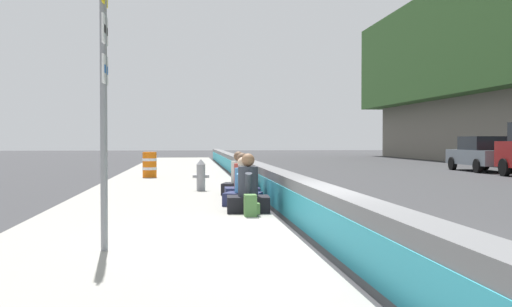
{
  "coord_description": "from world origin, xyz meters",
  "views": [
    {
      "loc": [
        -8.91,
        2.02,
        1.56
      ],
      "look_at": [
        8.22,
        0.16,
        1.17
      ],
      "focal_mm": 43.51,
      "sensor_mm": 36.0,
      "label": 1
    }
  ],
  "objects": [
    {
      "name": "ground_plane",
      "position": [
        0.0,
        0.0,
        0.0
      ],
      "size": [
        160.0,
        160.0,
        0.0
      ],
      "primitive_type": "plane",
      "color": "#353538",
      "rests_on": "ground"
    },
    {
      "name": "jersey_barrier",
      "position": [
        0.0,
        0.0,
        0.42
      ],
      "size": [
        76.0,
        0.45,
        0.85
      ],
      "color": "slate",
      "rests_on": "ground_plane"
    },
    {
      "name": "seated_person_middle",
      "position": [
        4.29,
        0.87,
        0.47
      ],
      "size": [
        0.85,
        0.91,
        1.04
      ],
      "color": "#23284C",
      "rests_on": "sidewalk_strip"
    },
    {
      "name": "parked_car_midline",
      "position": [
        19.93,
        -12.21,
        0.86
      ],
      "size": [
        4.53,
        2.01,
        1.71
      ],
      "color": "slate",
      "rests_on": "ground_plane"
    },
    {
      "name": "construction_barrel",
      "position": [
        14.49,
        3.48,
        0.62
      ],
      "size": [
        0.54,
        0.54,
        0.95
      ],
      "color": "orange",
      "rests_on": "sidewalk_strip"
    },
    {
      "name": "seated_person_far",
      "position": [
        6.92,
        0.75,
        0.49
      ],
      "size": [
        0.85,
        0.94,
        1.11
      ],
      "color": "black",
      "rests_on": "sidewalk_strip"
    },
    {
      "name": "seated_person_foreground",
      "position": [
        3.12,
        0.87,
        0.5
      ],
      "size": [
        0.74,
        0.86,
        1.15
      ],
      "color": "black",
      "rests_on": "sidewalk_strip"
    },
    {
      "name": "sidewalk_strip",
      "position": [
        0.0,
        2.65,
        0.07
      ],
      "size": [
        80.0,
        4.4,
        0.14
      ],
      "primitive_type": "cube",
      "color": "gray",
      "rests_on": "ground_plane"
    },
    {
      "name": "route_sign_post",
      "position": [
        -0.89,
        3.09,
        2.23
      ],
      "size": [
        0.44,
        0.09,
        3.6
      ],
      "color": "gray",
      "rests_on": "sidewalk_strip"
    },
    {
      "name": "fire_hydrant",
      "position": [
        8.31,
        1.69,
        0.59
      ],
      "size": [
        0.26,
        0.46,
        0.88
      ],
      "color": "gray",
      "rests_on": "sidewalk_strip"
    },
    {
      "name": "seated_person_rear",
      "position": [
        5.45,
        0.78,
        0.49
      ],
      "size": [
        0.71,
        0.8,
        1.11
      ],
      "color": "#23284C",
      "rests_on": "sidewalk_strip"
    },
    {
      "name": "backpack",
      "position": [
        2.44,
        0.88,
        0.33
      ],
      "size": [
        0.32,
        0.28,
        0.4
      ],
      "color": "#4C7A3D",
      "rests_on": "sidewalk_strip"
    }
  ]
}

